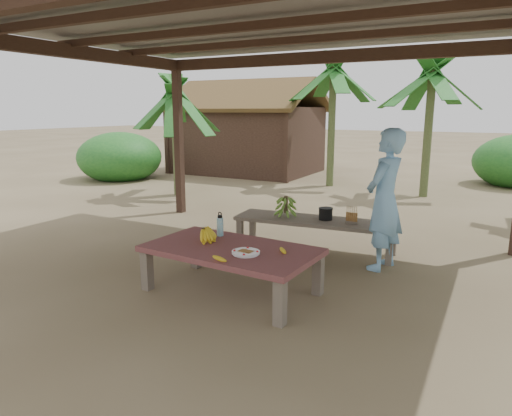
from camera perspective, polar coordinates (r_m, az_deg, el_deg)
The scene contains 17 objects.
ground at distance 5.55m, azimuth -0.62°, elevation -8.07°, with size 80.00×80.00×0.00m, color brown.
pavilion at distance 5.27m, azimuth -0.92°, elevation 21.54°, with size 6.60×5.60×2.95m.
work_table at distance 4.85m, azimuth -3.13°, elevation -5.65°, with size 1.85×1.10×0.50m.
bench at distance 6.33m, azimuth 7.37°, elevation -1.88°, with size 2.25×0.81×0.45m.
ripe_banana_bunch at distance 5.06m, azimuth -6.61°, elevation -3.21°, with size 0.28×0.24×0.17m, color yellow, non-canonical shape.
plate at distance 4.59m, azimuth -1.28°, elevation -5.60°, with size 0.28×0.28×0.04m.
loose_banana_front at distance 4.41m, azimuth -4.59°, elevation -6.34°, with size 0.04×0.17×0.04m, color yellow.
loose_banana_side at distance 4.65m, azimuth 3.39°, elevation -5.33°, with size 0.04×0.14×0.04m, color yellow.
water_flask at distance 5.25m, azimuth -4.51°, elevation -2.24°, with size 0.07×0.07×0.28m.
green_banana_stalk at distance 6.40m, azimuth 3.74°, elevation 0.28°, with size 0.27×0.27×0.31m, color #598C2D, non-canonical shape.
cooking_pot at distance 6.29m, azimuth 8.70°, elevation -0.74°, with size 0.18×0.18×0.16m, color black.
skewer_rack at distance 6.13m, azimuth 11.89°, elevation -0.82°, with size 0.18×0.08×0.24m, color #A57F47, non-canonical shape.
woman at distance 5.69m, azimuth 15.78°, elevation 0.96°, with size 0.63×0.41×1.72m, color #71A7D5.
hut at distance 14.41m, azimuth -0.99°, elevation 8.91°, with size 4.40×3.43×2.85m.
banana_plant_n at distance 10.86m, azimuth 21.12°, elevation 14.30°, with size 1.80×1.80×2.96m.
banana_plant_nw at distance 11.83m, azimuth 9.62°, elevation 15.65°, with size 1.80×1.80×3.16m.
banana_plant_w at distance 10.53m, azimuth -10.09°, elevation 12.54°, with size 1.80×1.80×2.50m.
Camera 1 is at (2.51, -4.56, 1.92)m, focal length 32.00 mm.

